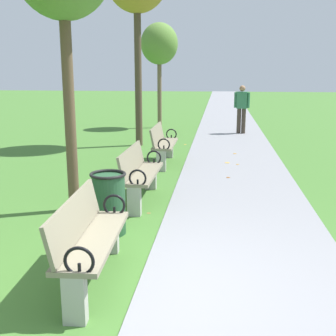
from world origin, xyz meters
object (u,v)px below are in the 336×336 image
park_bench_1 (89,238)px  tree_4 (159,45)px  park_bench_2 (140,173)px  pedestrian_walking (242,107)px  park_bench_3 (163,143)px  trash_bin (109,203)px

park_bench_1 → tree_4: 12.41m
park_bench_1 → tree_4: size_ratio=0.42×
park_bench_2 → pedestrian_walking: 8.26m
park_bench_3 → tree_4: size_ratio=0.42×
pedestrian_walking → trash_bin: 9.74m
park_bench_2 → trash_bin: park_bench_2 is taller
park_bench_1 → trash_bin: 1.35m
park_bench_1 → park_bench_2: same height
trash_bin → park_bench_1: bearing=-83.7°
park_bench_2 → tree_4: 9.67m
tree_4 → trash_bin: bearing=-85.6°
park_bench_1 → pedestrian_walking: pedestrian_walking is taller
park_bench_3 → tree_4: bearing=98.7°
park_bench_1 → park_bench_2: size_ratio=1.01×
pedestrian_walking → trash_bin: size_ratio=1.93×
park_bench_1 → trash_bin: (-0.15, 1.34, -0.06)m
park_bench_2 → trash_bin: size_ratio=1.91×
park_bench_3 → tree_4: tree_4 is taller
park_bench_1 → pedestrian_walking: 11.02m
park_bench_2 → park_bench_1: bearing=-90.0°
park_bench_3 → park_bench_2: bearing=-90.0°
pedestrian_walking → trash_bin: (-2.17, -9.48, -0.50)m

